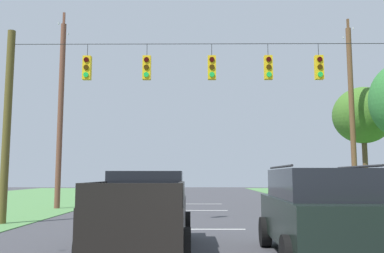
# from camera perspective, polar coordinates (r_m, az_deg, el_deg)

# --- Properties ---
(lane_dash_0) EXTENTS (2.50, 0.15, 0.01)m
(lane_dash_0) POSITION_cam_1_polar(r_m,az_deg,el_deg) (14.70, 2.36, -13.91)
(lane_dash_0) COLOR white
(lane_dash_0) RESTS_ON ground
(lane_dash_1) EXTENTS (2.50, 0.15, 0.01)m
(lane_dash_1) POSITION_cam_1_polar(r_m,az_deg,el_deg) (22.37, 1.68, -11.45)
(lane_dash_1) COLOR white
(lane_dash_1) RESTS_ON ground
(lane_dash_2) EXTENTS (2.50, 0.15, 0.01)m
(lane_dash_2) POSITION_cam_1_polar(r_m,az_deg,el_deg) (27.41, 1.44, -10.58)
(lane_dash_2) COLOR white
(lane_dash_2) RESTS_ON ground
(overhead_signal_span) EXTENTS (15.66, 0.31, 7.60)m
(overhead_signal_span) POSITION_cam_1_polar(r_m,az_deg,el_deg) (16.16, 1.72, 2.07)
(overhead_signal_span) COLOR brown
(overhead_signal_span) RESTS_ON ground
(pickup_truck) EXTENTS (2.34, 5.43, 1.95)m
(pickup_truck) POSITION_cam_1_polar(r_m,az_deg,el_deg) (10.56, -6.51, -11.45)
(pickup_truck) COLOR black
(pickup_truck) RESTS_ON ground
(suv_black) EXTENTS (2.35, 4.86, 2.05)m
(suv_black) POSITION_cam_1_polar(r_m,az_deg,el_deg) (9.79, 17.04, -11.02)
(suv_black) COLOR black
(suv_black) RESTS_ON ground
(distant_car_crossing_white) EXTENTS (2.03, 4.30, 1.52)m
(distant_car_crossing_white) POSITION_cam_1_polar(r_m,az_deg,el_deg) (31.23, 12.77, -8.51)
(distant_car_crossing_white) COLOR silver
(distant_car_crossing_white) RESTS_ON ground
(utility_pole_mid_right) EXTENTS (0.29, 1.59, 10.72)m
(utility_pole_mid_right) POSITION_cam_1_polar(r_m,az_deg,el_deg) (24.69, 21.13, 1.63)
(utility_pole_mid_right) COLOR brown
(utility_pole_mid_right) RESTS_ON ground
(utility_pole_near_left) EXTENTS (0.31, 1.84, 11.35)m
(utility_pole_near_left) POSITION_cam_1_polar(r_m,az_deg,el_deg) (24.83, -17.62, 1.99)
(utility_pole_near_left) COLOR brown
(utility_pole_near_left) RESTS_ON ground
(tree_roadside_right) EXTENTS (3.65, 3.65, 7.26)m
(tree_roadside_right) POSITION_cam_1_polar(r_m,az_deg,el_deg) (27.60, 22.44, 1.38)
(tree_roadside_right) COLOR brown
(tree_roadside_right) RESTS_ON ground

